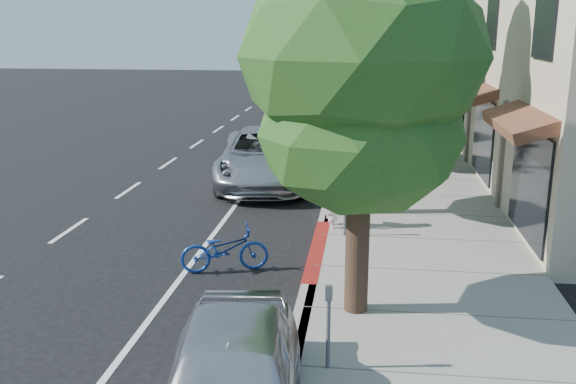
% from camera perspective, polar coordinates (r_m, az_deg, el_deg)
% --- Properties ---
extents(ground, '(120.00, 120.00, 0.00)m').
position_cam_1_polar(ground, '(13.20, 2.27, -7.12)').
color(ground, black).
rests_on(ground, ground).
extents(sidewalk, '(4.60, 56.00, 0.15)m').
position_cam_1_polar(sidewalk, '(20.82, 10.51, 0.99)').
color(sidewalk, gray).
rests_on(sidewalk, ground).
extents(curb, '(0.30, 56.00, 0.15)m').
position_cam_1_polar(curb, '(20.81, 4.17, 1.19)').
color(curb, '#9E998E').
rests_on(curb, ground).
extents(curb_red_segment, '(0.32, 4.00, 0.15)m').
position_cam_1_polar(curb_red_segment, '(14.10, 2.62, -5.35)').
color(curb_red_segment, maroon).
rests_on(curb_red_segment, ground).
extents(storefront_building, '(10.00, 36.00, 7.00)m').
position_cam_1_polar(storefront_building, '(31.45, 23.44, 10.89)').
color(storefront_building, '#C3B696').
rests_on(storefront_building, ground).
extents(street_tree_0, '(3.93, 3.93, 6.89)m').
position_cam_1_polar(street_tree_0, '(10.24, 6.64, 11.31)').
color(street_tree_0, black).
rests_on(street_tree_0, ground).
extents(street_tree_1, '(4.19, 4.19, 7.80)m').
position_cam_1_polar(street_tree_1, '(16.22, 6.99, 14.70)').
color(street_tree_1, black).
rests_on(street_tree_1, ground).
extents(street_tree_2, '(4.47, 4.47, 7.59)m').
position_cam_1_polar(street_tree_2, '(22.22, 7.08, 14.06)').
color(street_tree_2, black).
rests_on(street_tree_2, ground).
extents(street_tree_3, '(5.71, 5.71, 8.67)m').
position_cam_1_polar(street_tree_3, '(28.23, 7.18, 15.25)').
color(street_tree_3, black).
rests_on(street_tree_3, ground).
extents(street_tree_4, '(4.34, 4.34, 7.54)m').
position_cam_1_polar(street_tree_4, '(34.22, 7.19, 14.19)').
color(street_tree_4, black).
rests_on(street_tree_4, ground).
extents(street_tree_5, '(4.38, 4.38, 7.26)m').
position_cam_1_polar(street_tree_5, '(40.23, 7.21, 13.91)').
color(street_tree_5, black).
rests_on(street_tree_5, ground).
extents(cyclist, '(0.58, 0.73, 1.76)m').
position_cam_1_polar(cyclist, '(15.46, 4.08, -0.46)').
color(cyclist, white).
rests_on(cyclist, ground).
extents(bicycle, '(1.90, 1.15, 0.94)m').
position_cam_1_polar(bicycle, '(13.14, -5.65, -5.09)').
color(bicycle, '#153994').
rests_on(bicycle, ground).
extents(silver_suv, '(3.54, 6.50, 1.73)m').
position_cam_1_polar(silver_suv, '(20.33, -2.00, 3.18)').
color(silver_suv, '#B3B2B7').
rests_on(silver_suv, ground).
extents(dark_sedan, '(2.06, 4.54, 1.44)m').
position_cam_1_polar(dark_sedan, '(21.86, -1.43, 3.61)').
color(dark_sedan, black).
rests_on(dark_sedan, ground).
extents(white_pickup, '(3.18, 6.27, 1.74)m').
position_cam_1_polar(white_pickup, '(30.84, 2.17, 7.10)').
color(white_pickup, silver).
rests_on(white_pickup, ground).
extents(dark_suv_far, '(2.28, 5.39, 1.82)m').
position_cam_1_polar(dark_suv_far, '(35.20, 4.39, 8.05)').
color(dark_suv_far, black).
rests_on(dark_suv_far, ground).
extents(near_car_a, '(2.23, 4.45, 1.45)m').
position_cam_1_polar(near_car_a, '(8.05, -5.08, -16.52)').
color(near_car_a, silver).
rests_on(near_car_a, ground).
extents(pedestrian, '(1.06, 1.06, 1.74)m').
position_cam_1_polar(pedestrian, '(22.07, 11.88, 4.19)').
color(pedestrian, black).
rests_on(pedestrian, sidewalk).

